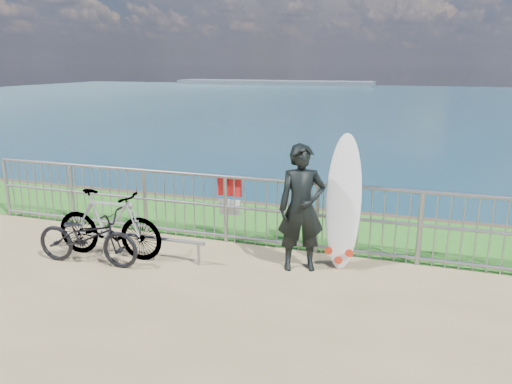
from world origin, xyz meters
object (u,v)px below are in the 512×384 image
(surfer, at_px, (302,208))
(surfboard, at_px, (343,206))
(bicycle_near, at_px, (87,237))
(bicycle_far, at_px, (109,224))

(surfer, xyz_separation_m, surfboard, (0.53, 0.33, -0.02))
(bicycle_near, bearing_deg, surfboard, -75.58)
(surfboard, bearing_deg, bicycle_near, -161.67)
(bicycle_far, bearing_deg, surfer, -82.87)
(surfer, bearing_deg, surfboard, 11.26)
(surfboard, distance_m, bicycle_far, 3.48)
(surfer, bearing_deg, bicycle_far, 169.04)
(bicycle_near, height_order, bicycle_far, bicycle_far)
(surfer, distance_m, bicycle_far, 2.91)
(surfboard, xyz_separation_m, bicycle_far, (-3.37, -0.82, -0.36))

